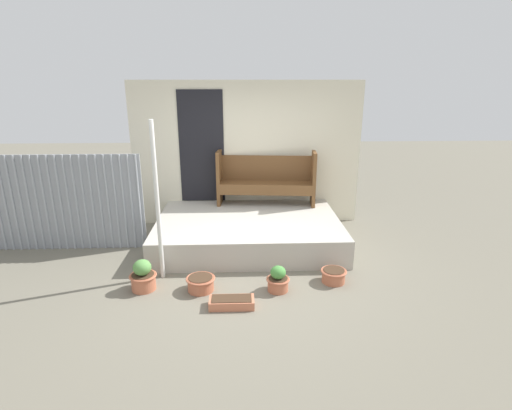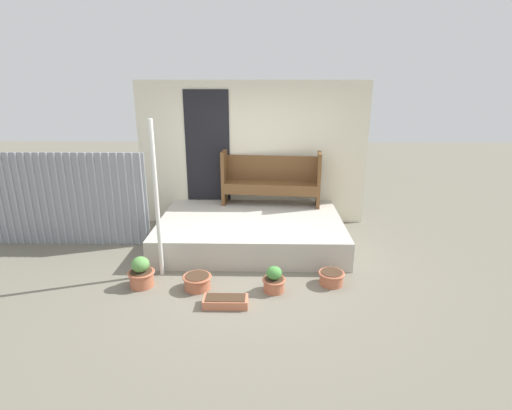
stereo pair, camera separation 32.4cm
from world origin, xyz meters
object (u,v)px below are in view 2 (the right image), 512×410
bench (271,178)px  flower_pot_left (141,273)px  flower_pot_middle (197,281)px  planter_box_rect (226,301)px  flower_pot_far_right (331,277)px  support_post (157,201)px  flower_pot_right (274,281)px

bench → flower_pot_left: 2.96m
flower_pot_middle → planter_box_rect: bearing=-45.1°
bench → flower_pot_middle: (-0.99, -2.34, -0.82)m
bench → flower_pot_far_right: 2.46m
bench → flower_pot_left: bench is taller
flower_pot_left → planter_box_rect: bearing=-21.9°
support_post → planter_box_rect: size_ratio=3.97×
flower_pot_left → flower_pot_right: 1.75m
support_post → flower_pot_middle: bearing=-34.8°
support_post → bench: size_ratio=1.21×
flower_pot_middle → flower_pot_right: (1.00, -0.04, 0.05)m
flower_pot_middle → support_post: bearing=145.2°
bench → support_post: bearing=-123.5°
support_post → flower_pot_left: size_ratio=5.18×
support_post → flower_pot_right: support_post is taller
flower_pot_middle → bench: bearing=67.1°
flower_pot_left → flower_pot_far_right: flower_pot_left is taller
support_post → bench: support_post is taller
flower_pot_middle → flower_pot_right: 1.00m
bench → flower_pot_middle: 2.67m
flower_pot_left → flower_pot_right: size_ratio=1.21×
planter_box_rect → bench: bearing=78.0°
support_post → flower_pot_right: size_ratio=6.25×
flower_pot_middle → flower_pot_far_right: bearing=4.9°
flower_pot_left → planter_box_rect: size_ratio=0.77×
flower_pot_right → flower_pot_left: bearing=176.7°
flower_pot_left → flower_pot_middle: flower_pot_left is taller
bench → flower_pot_right: bench is taller
support_post → bench: bearing=51.5°
support_post → planter_box_rect: (0.97, -0.80, -1.02)m
flower_pot_left → flower_pot_far_right: bearing=2.2°
flower_pot_middle → flower_pot_right: bearing=-2.5°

